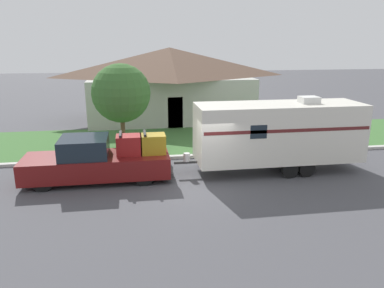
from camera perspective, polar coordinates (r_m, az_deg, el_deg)
name	(u,v)px	position (r m, az deg, el deg)	size (l,w,h in m)	color
ground_plane	(203,185)	(15.31, 1.75, -6.22)	(120.00, 120.00, 0.00)	#47474C
curb_strip	(189,156)	(18.78, -0.41, -1.87)	(80.00, 0.30, 0.14)	beige
lawn_strip	(180,139)	(22.27, -1.84, 0.73)	(80.00, 7.00, 0.03)	#3D6B33
house_across_street	(170,82)	(28.04, -3.40, 9.34)	(12.37, 7.30, 5.23)	#B2B2A8
pickup_truck	(99,160)	(16.00, -13.96, -2.43)	(6.06, 2.09, 2.00)	black
travel_trailer	(279,132)	(16.91, 13.06, 1.79)	(8.29, 2.28, 3.32)	black
mailbox	(269,131)	(20.45, 11.59, 1.93)	(0.48, 0.20, 1.29)	brown
tree_in_yard	(121,93)	(20.22, -10.75, 7.61)	(3.10, 3.10, 4.56)	brown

